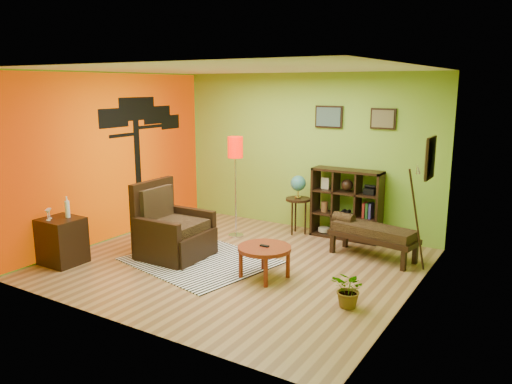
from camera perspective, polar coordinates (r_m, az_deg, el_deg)
The scene contains 11 objects.
ground at distance 7.46m, azimuth -2.25°, elevation -8.16°, with size 5.00×5.00×0.00m, color #A67B4F.
room_shell at distance 7.11m, azimuth -2.93°, elevation 5.77°, with size 5.04×4.54×2.82m.
zebra_rug at distance 7.61m, azimuth -6.41°, elevation -7.78°, with size 1.99×1.69×0.01m, color white.
coffee_table at distance 6.81m, azimuth 0.97°, elevation -6.75°, with size 0.73×0.73×0.47m.
armchair at distance 7.78m, azimuth -9.62°, elevation -4.76°, with size 0.98×0.98×1.15m.
side_cabinet at distance 7.90m, azimuth -21.30°, elevation -5.20°, with size 0.58×0.53×1.00m.
floor_lamp at distance 8.44m, azimuth -2.37°, elevation 4.09°, with size 0.26×0.26×1.74m.
globe_table at distance 8.73m, azimuth 4.84°, elevation 0.24°, with size 0.43×0.43×1.05m.
cube_shelf at distance 8.62m, azimuth 10.37°, elevation -1.39°, with size 1.20×0.35×1.20m.
bench at distance 7.78m, azimuth 13.02°, elevation -4.53°, with size 1.40×0.70×0.62m.
potted_plant at distance 6.11m, azimuth 10.67°, elevation -11.30°, with size 0.41×0.46×0.36m, color #26661E.
Camera 1 is at (3.91, -5.81, 2.59)m, focal length 35.00 mm.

